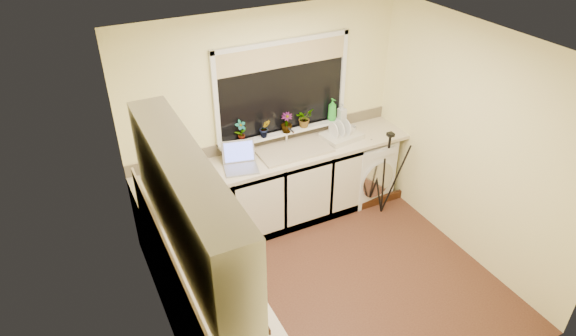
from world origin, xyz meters
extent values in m
plane|color=brown|center=(0.00, 0.00, 0.00)|extent=(3.20, 3.20, 0.00)
plane|color=white|center=(0.00, 0.00, 2.45)|extent=(3.20, 3.20, 0.00)
plane|color=#FFF5AA|center=(0.00, 1.50, 1.23)|extent=(3.20, 0.00, 3.20)
plane|color=#FFF5AA|center=(0.00, -1.50, 1.23)|extent=(3.20, 0.00, 3.20)
plane|color=#FFF5AA|center=(-1.60, 0.00, 1.23)|extent=(0.00, 3.00, 3.00)
plane|color=#FFF5AA|center=(1.60, 0.00, 1.23)|extent=(0.00, 3.00, 3.00)
cube|color=silver|center=(-0.33, 1.20, 0.43)|extent=(2.55, 0.60, 0.86)
cube|color=silver|center=(-1.30, -0.30, 0.43)|extent=(0.54, 2.40, 0.86)
cube|color=beige|center=(0.00, 1.20, 0.88)|extent=(3.20, 0.60, 0.04)
cube|color=beige|center=(-1.30, -0.30, 0.88)|extent=(0.60, 2.40, 0.04)
cube|color=silver|center=(-1.44, -0.45, 1.80)|extent=(0.28, 1.90, 0.70)
cube|color=beige|center=(-1.59, -0.30, 1.12)|extent=(0.02, 2.40, 0.45)
cube|color=beige|center=(0.00, 1.49, 0.97)|extent=(3.20, 0.02, 0.14)
cube|color=black|center=(0.20, 1.49, 1.55)|extent=(1.50, 0.02, 1.00)
cube|color=tan|center=(0.20, 1.46, 1.92)|extent=(1.50, 0.02, 0.25)
cube|color=white|center=(0.20, 1.43, 1.04)|extent=(1.60, 0.14, 0.03)
cube|color=tan|center=(0.20, 1.20, 0.91)|extent=(0.82, 0.46, 0.03)
cylinder|color=silver|center=(0.20, 1.38, 1.02)|extent=(0.03, 0.03, 0.24)
cube|color=white|center=(1.19, 1.20, 0.41)|extent=(0.63, 0.62, 0.81)
cube|color=gray|center=(-0.48, 1.09, 0.91)|extent=(0.40, 0.33, 0.02)
cube|color=#5D6FFF|center=(-0.44, 1.26, 1.03)|extent=(0.36, 0.18, 0.23)
cylinder|color=white|center=(-1.23, 0.03, 1.01)|extent=(0.17, 0.17, 0.22)
cube|color=beige|center=(0.83, 1.20, 0.93)|extent=(0.48, 0.39, 0.07)
cylinder|color=silver|center=(-1.32, -0.37, 0.95)|extent=(0.07, 0.07, 0.10)
imported|color=white|center=(-1.25, 0.75, 1.03)|extent=(0.39, 0.52, 0.26)
imported|color=#999999|center=(-0.33, 1.42, 1.18)|extent=(0.15, 0.12, 0.25)
imported|color=#999999|center=(-0.06, 1.39, 1.16)|extent=(0.14, 0.12, 0.22)
imported|color=#999999|center=(0.21, 1.39, 1.17)|extent=(0.17, 0.17, 0.23)
imported|color=#999999|center=(0.45, 1.42, 1.16)|extent=(0.25, 0.23, 0.22)
imported|color=green|center=(0.82, 1.42, 1.19)|extent=(0.12, 0.12, 0.27)
imported|color=#999999|center=(0.95, 1.40, 1.15)|extent=(0.09, 0.09, 0.19)
imported|color=beige|center=(1.00, 1.25, 0.95)|extent=(0.16, 0.16, 0.10)
imported|color=#EFE9C5|center=(-1.25, -0.53, 0.95)|extent=(0.11, 0.11, 0.10)
camera|label=1|loc=(-2.03, -3.10, 3.71)|focal=31.06mm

